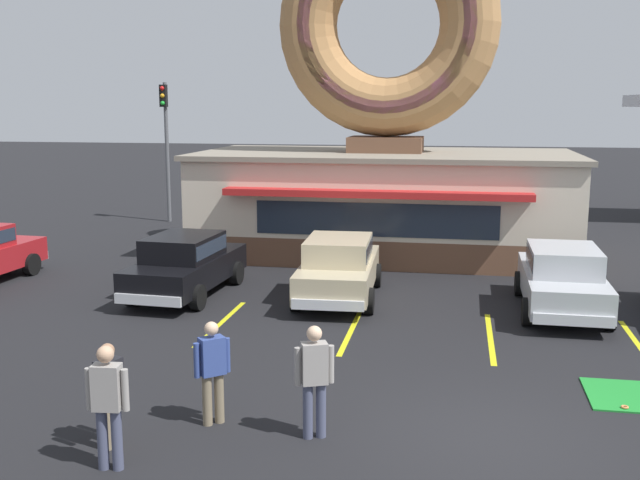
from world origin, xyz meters
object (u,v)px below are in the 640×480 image
at_px(pedestrian_clipboard_woman, 108,401).
at_px(pedestrian_leather_jacket_man, 212,368).
at_px(pedestrian_hooded_kid, 109,391).
at_px(trash_bin, 563,260).
at_px(car_champagne, 339,265).
at_px(car_black, 185,262).
at_px(traffic_light_pole, 166,134).
at_px(car_silver, 562,276).
at_px(pedestrian_blue_sweater_man, 314,376).

bearing_deg(pedestrian_clipboard_woman, pedestrian_leather_jacket_man, 61.45).
bearing_deg(pedestrian_hooded_kid, trash_bin, 57.73).
bearing_deg(trash_bin, pedestrian_leather_jacket_man, -120.26).
distance_m(pedestrian_clipboard_woman, trash_bin, 15.22).
relative_size(car_champagne, pedestrian_clipboard_woman, 2.63).
distance_m(pedestrian_hooded_kid, pedestrian_leather_jacket_man, 1.59).
height_order(car_champagne, pedestrian_hooded_kid, car_champagne).
bearing_deg(car_black, car_champagne, 4.80).
distance_m(car_black, traffic_light_pole, 13.03).
bearing_deg(car_silver, car_champagne, 177.31).
xyz_separation_m(car_champagne, traffic_light_pole, (-9.09, 11.31, 2.84)).
bearing_deg(car_black, trash_bin, 21.68).
relative_size(pedestrian_hooded_kid, pedestrian_clipboard_woman, 0.89).
height_order(pedestrian_leather_jacket_man, traffic_light_pole, traffic_light_pole).
xyz_separation_m(car_silver, pedestrian_leather_jacket_man, (-6.16, -7.62, 0.04)).
bearing_deg(car_champagne, pedestrian_hooded_kid, -102.23).
xyz_separation_m(pedestrian_clipboard_woman, trash_bin, (7.62, 13.17, -0.48)).
bearing_deg(pedestrian_blue_sweater_man, car_silver, 59.95).
xyz_separation_m(pedestrian_blue_sweater_man, trash_bin, (5.07, 11.70, -0.47)).
xyz_separation_m(car_champagne, pedestrian_blue_sweater_man, (0.92, -8.07, 0.09)).
bearing_deg(traffic_light_pole, pedestrian_leather_jacket_man, -66.43).
xyz_separation_m(car_black, pedestrian_hooded_kid, (2.05, -8.57, -0.01)).
height_order(car_silver, pedestrian_clipboard_woman, pedestrian_clipboard_woman).
distance_m(pedestrian_clipboard_woman, traffic_light_pole, 22.31).
distance_m(car_silver, pedestrian_leather_jacket_man, 9.80).
height_order(car_silver, traffic_light_pole, traffic_light_pole).
bearing_deg(trash_bin, car_silver, -98.02).
bearing_deg(car_champagne, traffic_light_pole, 128.80).
relative_size(car_champagne, pedestrian_blue_sweater_man, 2.67).
distance_m(car_silver, traffic_light_pole, 18.78).
height_order(trash_bin, traffic_light_pole, traffic_light_pole).
xyz_separation_m(pedestrian_leather_jacket_man, traffic_light_pole, (-8.37, 19.18, 2.80)).
xyz_separation_m(pedestrian_blue_sweater_man, pedestrian_leather_jacket_man, (-1.64, 0.20, -0.05)).
xyz_separation_m(car_champagne, pedestrian_clipboard_woman, (-1.64, -9.54, 0.11)).
xyz_separation_m(car_silver, pedestrian_hooded_kid, (-7.37, -8.65, -0.01)).
xyz_separation_m(car_silver, car_black, (-9.42, -0.08, 0.00)).
relative_size(pedestrian_hooded_kid, pedestrian_leather_jacket_man, 0.95).
height_order(car_black, traffic_light_pole, traffic_light_pole).
relative_size(trash_bin, traffic_light_pole, 0.17).
xyz_separation_m(car_silver, traffic_light_pole, (-14.53, 11.56, 2.84)).
bearing_deg(car_champagne, pedestrian_leather_jacket_man, -95.27).
relative_size(pedestrian_blue_sweater_man, pedestrian_hooded_kid, 1.11).
height_order(pedestrian_clipboard_woman, trash_bin, pedestrian_clipboard_woman).
relative_size(pedestrian_leather_jacket_man, traffic_light_pole, 0.28).
bearing_deg(car_silver, pedestrian_hooded_kid, -130.42).
distance_m(pedestrian_blue_sweater_man, pedestrian_hooded_kid, 2.97).
xyz_separation_m(car_champagne, trash_bin, (5.98, 3.63, -0.37)).
xyz_separation_m(pedestrian_leather_jacket_man, trash_bin, (6.71, 11.50, -0.41)).
height_order(car_silver, pedestrian_blue_sweater_man, pedestrian_blue_sweater_man).
height_order(car_champagne, pedestrian_clipboard_woman, pedestrian_clipboard_woman).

